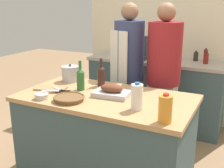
% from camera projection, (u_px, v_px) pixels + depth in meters
% --- Properties ---
extents(kitchen_island, '(1.60, 0.87, 0.86)m').
position_uv_depth(kitchen_island, '(106.00, 138.00, 2.69)').
color(kitchen_island, '#3D565B').
rests_on(kitchen_island, ground_plane).
extents(back_counter, '(1.87, 0.60, 0.94)m').
position_uv_depth(back_counter, '(155.00, 92.00, 3.96)').
color(back_counter, '#3D565B').
rests_on(back_counter, ground_plane).
extents(back_wall, '(2.37, 0.10, 2.55)m').
position_uv_depth(back_wall, '(165.00, 32.00, 4.03)').
color(back_wall, beige).
rests_on(back_wall, ground_plane).
extents(roasting_pan, '(0.35, 0.25, 0.12)m').
position_uv_depth(roasting_pan, '(112.00, 92.00, 2.55)').
color(roasting_pan, '#BCBCC1').
rests_on(roasting_pan, kitchen_island).
extents(wicker_basket, '(0.27, 0.27, 0.04)m').
position_uv_depth(wicker_basket, '(69.00, 98.00, 2.44)').
color(wicker_basket, brown).
rests_on(wicker_basket, kitchen_island).
extents(cutting_board, '(0.33, 0.23, 0.02)m').
position_uv_depth(cutting_board, '(51.00, 88.00, 2.76)').
color(cutting_board, '#AD7F51').
rests_on(cutting_board, kitchen_island).
extents(stock_pot, '(0.19, 0.19, 0.19)m').
position_uv_depth(stock_pot, '(70.00, 74.00, 3.03)').
color(stock_pot, '#B7B7BC').
rests_on(stock_pot, kitchen_island).
extents(mixing_bowl, '(0.13, 0.13, 0.05)m').
position_uv_depth(mixing_bowl, '(41.00, 96.00, 2.49)').
color(mixing_bowl, beige).
rests_on(mixing_bowl, kitchen_island).
extents(juice_jug, '(0.10, 0.10, 0.22)m').
position_uv_depth(juice_jug, '(165.00, 109.00, 1.98)').
color(juice_jug, orange).
rests_on(juice_jug, kitchen_island).
extents(milk_jug, '(0.09, 0.09, 0.23)m').
position_uv_depth(milk_jug, '(137.00, 97.00, 2.22)').
color(milk_jug, white).
rests_on(milk_jug, kitchen_island).
extents(wine_bottle_green, '(0.08, 0.08, 0.29)m').
position_uv_depth(wine_bottle_green, '(80.00, 79.00, 2.72)').
color(wine_bottle_green, '#28662D').
rests_on(wine_bottle_green, kitchen_island).
extents(wine_bottle_dark, '(0.08, 0.08, 0.29)m').
position_uv_depth(wine_bottle_dark, '(101.00, 75.00, 2.85)').
color(wine_bottle_dark, '#381E19').
rests_on(wine_bottle_dark, kitchen_island).
extents(wine_glass_left, '(0.08, 0.08, 0.11)m').
position_uv_depth(wine_glass_left, '(139.00, 85.00, 2.64)').
color(wine_glass_left, silver).
rests_on(wine_glass_left, kitchen_island).
extents(knife_chef, '(0.26, 0.15, 0.01)m').
position_uv_depth(knife_chef, '(57.00, 91.00, 2.65)').
color(knife_chef, '#B7B7BC').
rests_on(knife_chef, cutting_board).
extents(knife_paring, '(0.20, 0.10, 0.01)m').
position_uv_depth(knife_paring, '(60.00, 90.00, 2.69)').
color(knife_paring, '#B7B7BC').
rests_on(knife_paring, cutting_board).
extents(stand_mixer, '(0.18, 0.14, 0.32)m').
position_uv_depth(stand_mixer, '(141.00, 50.00, 3.77)').
color(stand_mixer, '#333842').
rests_on(stand_mixer, back_counter).
extents(condiment_bottle_tall, '(0.06, 0.06, 0.15)m').
position_uv_depth(condiment_bottle_tall, '(206.00, 58.00, 3.53)').
color(condiment_bottle_tall, maroon).
rests_on(condiment_bottle_tall, back_counter).
extents(condiment_bottle_short, '(0.06, 0.06, 0.13)m').
position_uv_depth(condiment_bottle_short, '(196.00, 56.00, 3.70)').
color(condiment_bottle_short, '#332D28').
rests_on(condiment_bottle_short, back_counter).
extents(condiment_bottle_extra, '(0.05, 0.05, 0.18)m').
position_uv_depth(condiment_bottle_extra, '(206.00, 56.00, 3.65)').
color(condiment_bottle_extra, maroon).
rests_on(condiment_bottle_extra, back_counter).
extents(person_cook_aproned, '(0.36, 0.38, 1.69)m').
position_uv_depth(person_cook_aproned, '(129.00, 69.00, 3.28)').
color(person_cook_aproned, beige).
rests_on(person_cook_aproned, ground_plane).
extents(person_cook_guest, '(0.37, 0.37, 1.69)m').
position_uv_depth(person_cook_guest, '(163.00, 73.00, 3.11)').
color(person_cook_guest, beige).
rests_on(person_cook_guest, ground_plane).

